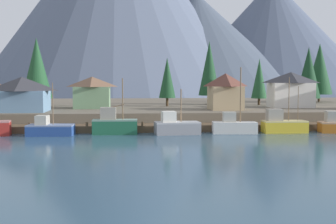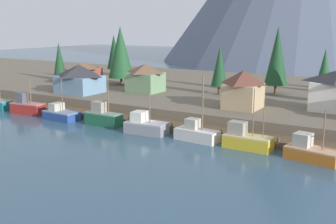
% 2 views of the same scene
% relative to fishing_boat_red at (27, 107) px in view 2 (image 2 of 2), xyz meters
% --- Properties ---
extents(ground_plane, '(400.00, 400.00, 1.00)m').
position_rel_fishing_boat_red_xyz_m(ground_plane, '(25.63, 21.70, -1.81)').
color(ground_plane, '#335166').
extents(dock, '(80.00, 4.00, 1.60)m').
position_rel_fishing_boat_red_xyz_m(dock, '(25.63, 3.69, -0.81)').
color(dock, brown).
rests_on(dock, ground_plane).
extents(shoreline_bank, '(400.00, 56.00, 2.50)m').
position_rel_fishing_boat_red_xyz_m(shoreline_bank, '(25.63, 33.70, -0.06)').
color(shoreline_bank, '#665B4C').
rests_on(shoreline_bank, ground_plane).
extents(fishing_boat_red, '(6.49, 3.10, 6.45)m').
position_rel_fishing_boat_red_xyz_m(fishing_boat_red, '(0.00, 0.00, 0.00)').
color(fishing_boat_red, maroon).
rests_on(fishing_boat_red, ground_plane).
extents(fishing_boat_blue, '(6.39, 3.43, 7.25)m').
position_rel_fishing_boat_red_xyz_m(fishing_boat_blue, '(8.72, -0.17, -0.36)').
color(fishing_boat_blue, navy).
rests_on(fishing_boat_blue, ground_plane).
extents(fishing_boat_green, '(6.31, 2.46, 7.89)m').
position_rel_fishing_boat_red_xyz_m(fishing_boat_green, '(17.57, 0.36, 0.03)').
color(fishing_boat_green, '#1E5B3D').
rests_on(fishing_boat_green, ground_plane).
extents(fishing_boat_grey, '(6.49, 3.57, 6.36)m').
position_rel_fishing_boat_red_xyz_m(fishing_boat_grey, '(26.25, -0.26, -0.17)').
color(fishing_boat_grey, gray).
rests_on(fishing_boat_grey, ground_plane).
extents(fishing_boat_white, '(6.45, 3.04, 9.44)m').
position_rel_fishing_boat_red_xyz_m(fishing_boat_white, '(34.65, 0.06, -0.25)').
color(fishing_boat_white, silver).
rests_on(fishing_boat_white, ground_plane).
extents(fishing_boat_yellow, '(6.29, 2.80, 8.01)m').
position_rel_fishing_boat_red_xyz_m(fishing_boat_yellow, '(41.89, 0.17, -0.12)').
color(fishing_boat_yellow, gold).
rests_on(fishing_boat_yellow, ground_plane).
extents(fishing_boat_orange, '(6.65, 3.93, 6.27)m').
position_rel_fishing_boat_red_xyz_m(fishing_boat_orange, '(50.28, -0.40, -0.27)').
color(fishing_boat_orange, '#CC6B1E').
rests_on(fishing_boat_orange, ground_plane).
extents(house_green, '(6.60, 5.95, 5.71)m').
position_rel_fishing_boat_red_xyz_m(house_green, '(13.03, 19.20, 4.11)').
color(house_green, '#6B8E66').
rests_on(house_green, shoreline_bank).
extents(house_tan, '(5.60, 6.18, 6.25)m').
position_rel_fishing_boat_red_xyz_m(house_tan, '(36.25, 13.31, 4.39)').
color(house_tan, tan).
rests_on(house_tan, shoreline_bank).
extents(house_red, '(5.41, 7.33, 5.11)m').
position_rel_fishing_boat_red_xyz_m(house_red, '(-5.51, 21.41, 3.80)').
color(house_red, '#9E4238').
rests_on(house_red, shoreline_bank).
extents(house_blue, '(8.29, 7.28, 5.64)m').
position_rel_fishing_boat_red_xyz_m(house_blue, '(2.43, 11.45, 4.08)').
color(house_blue, '#6689A8').
rests_on(house_blue, shoreline_bank).
extents(conifer_near_right, '(5.75, 5.75, 13.18)m').
position_rel_fishing_boat_red_xyz_m(conifer_near_right, '(2.03, 25.48, 8.56)').
color(conifer_near_right, '#4C3823').
rests_on(conifer_near_right, shoreline_bank).
extents(conifer_mid_right, '(3.88, 3.88, 10.84)m').
position_rel_fishing_boat_red_xyz_m(conifer_mid_right, '(-10.69, 39.03, 7.44)').
color(conifer_mid_right, '#4C3823').
rests_on(conifer_mid_right, shoreline_bank).
extents(conifer_back_left, '(4.45, 4.45, 13.18)m').
position_rel_fishing_boat_red_xyz_m(conifer_back_left, '(36.43, 30.32, 8.70)').
color(conifer_back_left, '#4C3823').
rests_on(conifer_back_left, shoreline_bank).
extents(conifer_back_right, '(2.90, 2.90, 9.26)m').
position_rel_fishing_boat_red_xyz_m(conifer_back_right, '(-15.84, 23.93, 6.48)').
color(conifer_back_right, '#4C3823').
rests_on(conifer_back_right, shoreline_bank).
extents(conifer_centre, '(3.23, 3.23, 9.45)m').
position_rel_fishing_boat_red_xyz_m(conifer_centre, '(27.08, 24.21, 6.71)').
color(conifer_centre, '#4C3823').
rests_on(conifer_centre, shoreline_bank).
extents(conifer_far_left, '(3.21, 3.21, 9.42)m').
position_rel_fishing_boat_red_xyz_m(conifer_far_left, '(46.08, 26.62, 6.57)').
color(conifer_far_left, '#4C3823').
rests_on(conifer_far_left, shoreline_bank).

